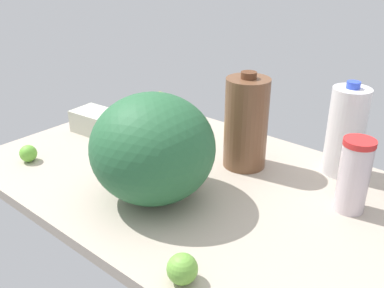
{
  "coord_description": "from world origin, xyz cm",
  "views": [
    {
      "loc": [
        -66.91,
        78.72,
        61.24
      ],
      "look_at": [
        0.0,
        0.0,
        13.0
      ],
      "focal_mm": 40.0,
      "sensor_mm": 36.0,
      "label": 1
    }
  ],
  "objects_px": {
    "milk_jug": "(346,132)",
    "watermelon": "(153,148)",
    "lime_by_jug": "(182,269)",
    "chocolate_milk_jug": "(246,123)",
    "lemon_far_back": "(160,102)",
    "lemon_loose": "(196,132)",
    "egg_carton": "(114,127)",
    "tumbler_cup": "(354,175)",
    "lime_near_front": "(28,153)"
  },
  "relations": [
    {
      "from": "milk_jug",
      "to": "tumbler_cup",
      "type": "relative_size",
      "value": 1.43
    },
    {
      "from": "egg_carton",
      "to": "tumbler_cup",
      "type": "relative_size",
      "value": 1.76
    },
    {
      "from": "egg_carton",
      "to": "lime_near_front",
      "type": "distance_m",
      "value": 0.28
    },
    {
      "from": "egg_carton",
      "to": "milk_jug",
      "type": "height_order",
      "value": "milk_jug"
    },
    {
      "from": "egg_carton",
      "to": "milk_jug",
      "type": "bearing_deg",
      "value": -164.65
    },
    {
      "from": "chocolate_milk_jug",
      "to": "egg_carton",
      "type": "bearing_deg",
      "value": 14.91
    },
    {
      "from": "watermelon",
      "to": "lemon_far_back",
      "type": "xyz_separation_m",
      "value": [
        0.42,
        -0.45,
        -0.1
      ]
    },
    {
      "from": "egg_carton",
      "to": "watermelon",
      "type": "bearing_deg",
      "value": 148.65
    },
    {
      "from": "egg_carton",
      "to": "lime_near_front",
      "type": "bearing_deg",
      "value": 72.14
    },
    {
      "from": "tumbler_cup",
      "to": "lemon_far_back",
      "type": "distance_m",
      "value": 0.84
    },
    {
      "from": "lime_by_jug",
      "to": "lemon_loose",
      "type": "bearing_deg",
      "value": -52.52
    },
    {
      "from": "milk_jug",
      "to": "tumbler_cup",
      "type": "bearing_deg",
      "value": 119.21
    },
    {
      "from": "egg_carton",
      "to": "lemon_loose",
      "type": "relative_size",
      "value": 5.01
    },
    {
      "from": "milk_jug",
      "to": "chocolate_milk_jug",
      "type": "bearing_deg",
      "value": 30.73
    },
    {
      "from": "tumbler_cup",
      "to": "lime_by_jug",
      "type": "relative_size",
      "value": 3.06
    },
    {
      "from": "lemon_far_back",
      "to": "lime_by_jug",
      "type": "bearing_deg",
      "value": 136.84
    },
    {
      "from": "lemon_loose",
      "to": "chocolate_milk_jug",
      "type": "bearing_deg",
      "value": 169.73
    },
    {
      "from": "lemon_far_back",
      "to": "lemon_loose",
      "type": "height_order",
      "value": "lemon_far_back"
    },
    {
      "from": "lime_by_jug",
      "to": "lemon_loose",
      "type": "xyz_separation_m",
      "value": [
        0.39,
        -0.51,
        0.0
      ]
    },
    {
      "from": "milk_jug",
      "to": "watermelon",
      "type": "relative_size",
      "value": 0.86
    },
    {
      "from": "tumbler_cup",
      "to": "lime_near_front",
      "type": "bearing_deg",
      "value": 24.02
    },
    {
      "from": "watermelon",
      "to": "lemon_far_back",
      "type": "bearing_deg",
      "value": -47.07
    },
    {
      "from": "lemon_far_back",
      "to": "lemon_loose",
      "type": "bearing_deg",
      "value": 157.04
    },
    {
      "from": "lime_near_front",
      "to": "tumbler_cup",
      "type": "bearing_deg",
      "value": -155.98
    },
    {
      "from": "egg_carton",
      "to": "lemon_loose",
      "type": "bearing_deg",
      "value": -150.76
    },
    {
      "from": "chocolate_milk_jug",
      "to": "lemon_loose",
      "type": "distance_m",
      "value": 0.24
    },
    {
      "from": "egg_carton",
      "to": "tumbler_cup",
      "type": "bearing_deg",
      "value": -178.85
    },
    {
      "from": "lemon_far_back",
      "to": "lime_by_jug",
      "type": "height_order",
      "value": "lemon_far_back"
    },
    {
      "from": "lemon_far_back",
      "to": "chocolate_milk_jug",
      "type": "bearing_deg",
      "value": 162.3
    },
    {
      "from": "lime_by_jug",
      "to": "lemon_loose",
      "type": "distance_m",
      "value": 0.65
    },
    {
      "from": "chocolate_milk_jug",
      "to": "lemon_far_back",
      "type": "height_order",
      "value": "chocolate_milk_jug"
    },
    {
      "from": "milk_jug",
      "to": "lime_near_front",
      "type": "bearing_deg",
      "value": 36.11
    },
    {
      "from": "tumbler_cup",
      "to": "lime_near_front",
      "type": "distance_m",
      "value": 0.9
    },
    {
      "from": "chocolate_milk_jug",
      "to": "lime_by_jug",
      "type": "height_order",
      "value": "chocolate_milk_jug"
    },
    {
      "from": "egg_carton",
      "to": "chocolate_milk_jug",
      "type": "bearing_deg",
      "value": -170.54
    },
    {
      "from": "egg_carton",
      "to": "lime_by_jug",
      "type": "height_order",
      "value": "egg_carton"
    },
    {
      "from": "milk_jug",
      "to": "watermelon",
      "type": "bearing_deg",
      "value": 54.35
    },
    {
      "from": "chocolate_milk_jug",
      "to": "watermelon",
      "type": "relative_size",
      "value": 0.91
    },
    {
      "from": "lime_by_jug",
      "to": "lemon_loose",
      "type": "relative_size",
      "value": 0.93
    },
    {
      "from": "lemon_loose",
      "to": "tumbler_cup",
      "type": "bearing_deg",
      "value": 172.91
    },
    {
      "from": "tumbler_cup",
      "to": "chocolate_milk_jug",
      "type": "bearing_deg",
      "value": -4.98
    },
    {
      "from": "watermelon",
      "to": "tumbler_cup",
      "type": "bearing_deg",
      "value": -146.69
    },
    {
      "from": "egg_carton",
      "to": "lime_by_jug",
      "type": "relative_size",
      "value": 5.38
    },
    {
      "from": "milk_jug",
      "to": "lemon_far_back",
      "type": "xyz_separation_m",
      "value": [
        0.72,
        -0.02,
        -0.09
      ]
    },
    {
      "from": "watermelon",
      "to": "lime_by_jug",
      "type": "distance_m",
      "value": 0.33
    },
    {
      "from": "lime_by_jug",
      "to": "chocolate_milk_jug",
      "type": "bearing_deg",
      "value": -69.16
    },
    {
      "from": "egg_carton",
      "to": "tumbler_cup",
      "type": "xyz_separation_m",
      "value": [
        -0.76,
        -0.09,
        0.06
      ]
    },
    {
      "from": "watermelon",
      "to": "lime_near_front",
      "type": "bearing_deg",
      "value": 13.75
    },
    {
      "from": "lime_by_jug",
      "to": "lemon_loose",
      "type": "height_order",
      "value": "lemon_loose"
    },
    {
      "from": "tumbler_cup",
      "to": "watermelon",
      "type": "distance_m",
      "value": 0.48
    }
  ]
}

